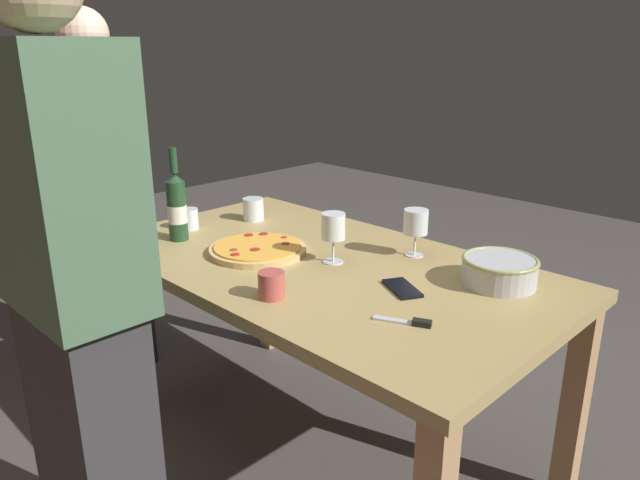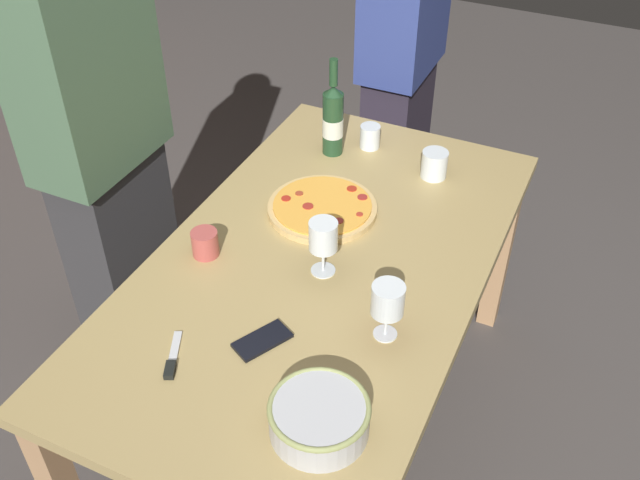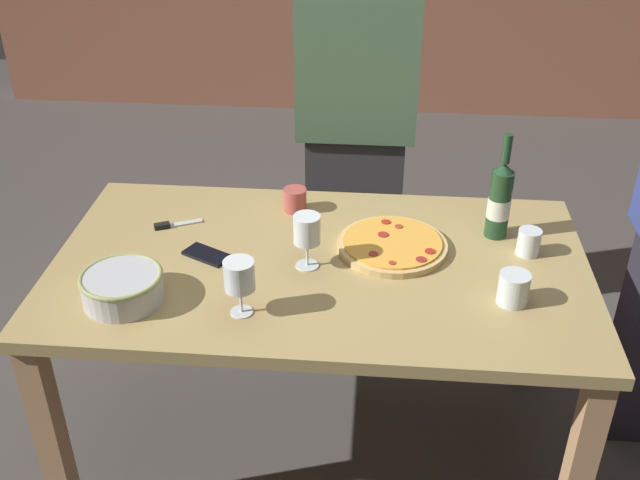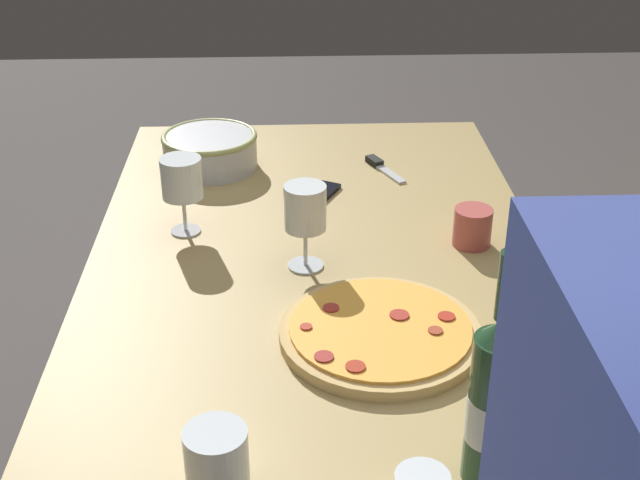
# 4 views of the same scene
# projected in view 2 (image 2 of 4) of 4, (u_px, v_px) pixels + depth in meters

# --- Properties ---
(ground_plane) EXTENTS (8.00, 8.00, 0.00)m
(ground_plane) POSITION_uv_depth(u_px,v_px,m) (320.00, 423.00, 2.54)
(ground_plane) COLOR #4D4744
(dining_table) EXTENTS (1.60, 0.90, 0.75)m
(dining_table) POSITION_uv_depth(u_px,v_px,m) (320.00, 285.00, 2.12)
(dining_table) COLOR tan
(dining_table) RESTS_ON ground
(pizza) EXTENTS (0.34, 0.34, 0.03)m
(pizza) POSITION_uv_depth(u_px,v_px,m) (322.00, 208.00, 2.23)
(pizza) COLOR tan
(pizza) RESTS_ON dining_table
(serving_bowl) EXTENTS (0.23, 0.23, 0.08)m
(serving_bowl) POSITION_uv_depth(u_px,v_px,m) (319.00, 417.00, 1.59)
(serving_bowl) COLOR silver
(serving_bowl) RESTS_ON dining_table
(wine_bottle) EXTENTS (0.07, 0.07, 0.34)m
(wine_bottle) POSITION_uv_depth(u_px,v_px,m) (333.00, 119.00, 2.42)
(wine_bottle) COLOR #1F4125
(wine_bottle) RESTS_ON dining_table
(wine_glass_near_pizza) EXTENTS (0.08, 0.08, 0.16)m
(wine_glass_near_pizza) POSITION_uv_depth(u_px,v_px,m) (388.00, 302.00, 1.77)
(wine_glass_near_pizza) COLOR white
(wine_glass_near_pizza) RESTS_ON dining_table
(wine_glass_by_bottle) EXTENTS (0.08, 0.08, 0.17)m
(wine_glass_by_bottle) POSITION_uv_depth(u_px,v_px,m) (323.00, 238.00, 1.95)
(wine_glass_by_bottle) COLOR white
(wine_glass_by_bottle) RESTS_ON dining_table
(cup_amber) EXTENTS (0.07, 0.07, 0.08)m
(cup_amber) POSITION_uv_depth(u_px,v_px,m) (370.00, 137.00, 2.51)
(cup_amber) COLOR white
(cup_amber) RESTS_ON dining_table
(cup_ceramic) EXTENTS (0.08, 0.08, 0.08)m
(cup_ceramic) POSITION_uv_depth(u_px,v_px,m) (205.00, 243.00, 2.06)
(cup_ceramic) COLOR #B9504A
(cup_ceramic) RESTS_ON dining_table
(cup_spare) EXTENTS (0.09, 0.09, 0.09)m
(cup_spare) POSITION_uv_depth(u_px,v_px,m) (434.00, 164.00, 2.36)
(cup_spare) COLOR white
(cup_spare) RESTS_ON dining_table
(cell_phone) EXTENTS (0.16, 0.13, 0.01)m
(cell_phone) POSITION_uv_depth(u_px,v_px,m) (263.00, 341.00, 1.82)
(cell_phone) COLOR black
(cell_phone) RESTS_ON dining_table
(pizza_knife) EXTENTS (0.15, 0.08, 0.02)m
(pizza_knife) POSITION_uv_depth(u_px,v_px,m) (172.00, 361.00, 1.76)
(pizza_knife) COLOR silver
(pizza_knife) RESTS_ON dining_table
(person_host) EXTENTS (0.44, 0.24, 1.69)m
(person_host) POSITION_uv_depth(u_px,v_px,m) (102.00, 154.00, 2.30)
(person_host) COLOR #343335
(person_host) RESTS_ON ground
(person_guest_left) EXTENTS (0.42, 0.24, 1.59)m
(person_guest_left) POSITION_uv_depth(u_px,v_px,m) (401.00, 64.00, 2.92)
(person_guest_left) COLOR #2B2432
(person_guest_left) RESTS_ON ground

